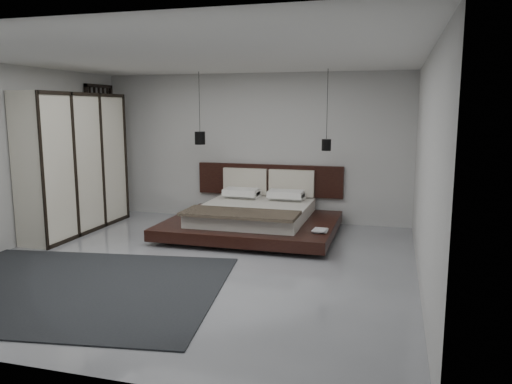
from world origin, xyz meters
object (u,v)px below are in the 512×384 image
(lattice_screen, at_px, (102,151))
(bed, at_px, (254,216))
(pendant_left, at_px, (200,138))
(rug, at_px, (59,287))
(pendant_right, at_px, (326,144))
(wardrobe, at_px, (75,163))

(lattice_screen, relative_size, bed, 0.92)
(pendant_left, bearing_deg, rug, -95.82)
(pendant_right, relative_size, rug, 0.35)
(bed, height_order, wardrobe, wardrobe)
(pendant_right, height_order, wardrobe, pendant_right)
(wardrobe, distance_m, rug, 3.19)
(pendant_left, distance_m, rug, 4.03)
(bed, bearing_deg, pendant_right, 21.21)
(bed, bearing_deg, pendant_left, 158.79)
(pendant_left, xyz_separation_m, pendant_right, (2.33, -0.00, -0.08))
(wardrobe, height_order, rug, wardrobe)
(pendant_right, height_order, rug, pendant_right)
(pendant_right, bearing_deg, pendant_left, 180.00)
(pendant_right, bearing_deg, wardrobe, -164.89)
(lattice_screen, bearing_deg, rug, -65.14)
(bed, bearing_deg, lattice_screen, 170.60)
(rug, bearing_deg, wardrobe, 120.44)
(lattice_screen, height_order, bed, lattice_screen)
(lattice_screen, height_order, pendant_right, pendant_right)
(lattice_screen, bearing_deg, wardrobe, -78.41)
(bed, height_order, pendant_right, pendant_right)
(lattice_screen, xyz_separation_m, bed, (3.29, -0.54, -1.01))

